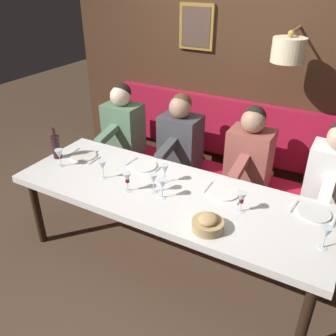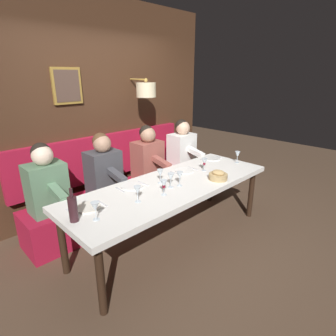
{
  "view_description": "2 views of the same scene",
  "coord_description": "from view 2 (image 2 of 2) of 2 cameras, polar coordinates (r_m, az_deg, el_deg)",
  "views": [
    {
      "loc": [
        -2.09,
        -1.17,
        2.3
      ],
      "look_at": [
        0.05,
        0.03,
        0.92
      ],
      "focal_mm": 38.26,
      "sensor_mm": 36.0,
      "label": 1
    },
    {
      "loc": [
        -2.0,
        2.04,
        1.92
      ],
      "look_at": [
        0.05,
        0.03,
        0.92
      ],
      "focal_mm": 29.04,
      "sensor_mm": 36.0,
      "label": 2
    }
  ],
  "objects": [
    {
      "name": "ground_plane",
      "position": [
        3.44,
        1.02,
        -14.7
      ],
      "size": [
        12.0,
        12.0,
        0.0
      ],
      "primitive_type": "plane",
      "color": "#4C3828"
    },
    {
      "name": "dining_table",
      "position": [
        3.11,
        1.09,
        -4.29
      ],
      "size": [
        0.9,
        2.58,
        0.74
      ],
      "color": "silver",
      "rests_on": "ground_plane"
    },
    {
      "name": "banquette_bench",
      "position": [
        3.92,
        -8.34,
        -6.62
      ],
      "size": [
        0.52,
        2.78,
        0.45
      ],
      "primitive_type": "cube",
      "color": "maroon",
      "rests_on": "ground_plane"
    },
    {
      "name": "back_wall_panel",
      "position": [
        4.06,
        -13.99,
        10.8
      ],
      "size": [
        0.59,
        3.98,
        2.9
      ],
      "color": "#422819",
      "rests_on": "ground_plane"
    },
    {
      "name": "diner_nearest",
      "position": [
        4.4,
        2.97,
        4.65
      ],
      "size": [
        0.6,
        0.4,
        0.79
      ],
      "color": "white",
      "rests_on": "banquette_bench"
    },
    {
      "name": "diner_near",
      "position": [
        3.92,
        -4.26,
        2.78
      ],
      "size": [
        0.6,
        0.4,
        0.79
      ],
      "color": "#934C42",
      "rests_on": "banquette_bench"
    },
    {
      "name": "diner_middle",
      "position": [
        3.51,
        -13.39,
        0.35
      ],
      "size": [
        0.6,
        0.4,
        0.79
      ],
      "color": "#3D3D42",
      "rests_on": "banquette_bench"
    },
    {
      "name": "diner_far",
      "position": [
        3.23,
        -24.23,
        -2.55
      ],
      "size": [
        0.6,
        0.4,
        0.79
      ],
      "color": "#567A5B",
      "rests_on": "banquette_bench"
    },
    {
      "name": "place_setting_0",
      "position": [
        2.65,
        -16.52,
        -7.91
      ],
      "size": [
        0.24,
        0.32,
        0.01
      ],
      "color": "silver",
      "rests_on": "dining_table"
    },
    {
      "name": "place_setting_1",
      "position": [
        4.01,
        9.18,
        1.96
      ],
      "size": [
        0.24,
        0.32,
        0.01
      ],
      "color": "silver",
      "rests_on": "dining_table"
    },
    {
      "name": "place_setting_2",
      "position": [
        3.02,
        -7.56,
        -3.82
      ],
      "size": [
        0.24,
        0.32,
        0.01
      ],
      "color": "white",
      "rests_on": "dining_table"
    },
    {
      "name": "place_setting_3",
      "position": [
        3.48,
        3.45,
        -0.54
      ],
      "size": [
        0.24,
        0.31,
        0.01
      ],
      "color": "white",
      "rests_on": "dining_table"
    },
    {
      "name": "wine_glass_0",
      "position": [
        3.89,
        14.38,
        2.72
      ],
      "size": [
        0.07,
        0.07,
        0.16
      ],
      "color": "silver",
      "rests_on": "dining_table"
    },
    {
      "name": "wine_glass_1",
      "position": [
        2.63,
        -6.42,
        -4.76
      ],
      "size": [
        0.07,
        0.07,
        0.16
      ],
      "color": "silver",
      "rests_on": "dining_table"
    },
    {
      "name": "wine_glass_2",
      "position": [
        3.48,
        7.64,
        1.25
      ],
      "size": [
        0.07,
        0.07,
        0.16
      ],
      "color": "silver",
      "rests_on": "dining_table"
    },
    {
      "name": "wine_glass_3",
      "position": [
        2.94,
        0.6,
        -1.98
      ],
      "size": [
        0.07,
        0.07,
        0.16
      ],
      "color": "silver",
      "rests_on": "dining_table"
    },
    {
      "name": "wine_glass_4",
      "position": [
        2.98,
        2.49,
        -1.67
      ],
      "size": [
        0.07,
        0.07,
        0.16
      ],
      "color": "silver",
      "rests_on": "dining_table"
    },
    {
      "name": "wine_glass_5",
      "position": [
        2.38,
        -15.04,
        -7.97
      ],
      "size": [
        0.07,
        0.07,
        0.16
      ],
      "color": "silver",
      "rests_on": "dining_table"
    },
    {
      "name": "wine_glass_6",
      "position": [
        3.06,
        -1.64,
        -1.14
      ],
      "size": [
        0.07,
        0.07,
        0.16
      ],
      "color": "silver",
      "rests_on": "dining_table"
    },
    {
      "name": "wine_glass_7",
      "position": [
        2.76,
        -0.89,
        -3.46
      ],
      "size": [
        0.07,
        0.07,
        0.16
      ],
      "color": "silver",
      "rests_on": "dining_table"
    },
    {
      "name": "wine_bottle",
      "position": [
        2.42,
        -19.36,
        -8.02
      ],
      "size": [
        0.08,
        0.08,
        0.3
      ],
      "color": "#33191E",
      "rests_on": "dining_table"
    },
    {
      "name": "bread_bowl",
      "position": [
        3.24,
        10.47,
        -1.57
      ],
      "size": [
        0.22,
        0.22,
        0.12
      ],
      "color": "tan",
      "rests_on": "dining_table"
    }
  ]
}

